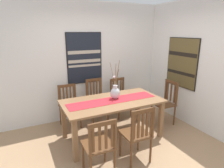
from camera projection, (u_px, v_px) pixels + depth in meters
ground_plane at (128, 154)px, 3.32m from camera, size 6.40×6.40×0.03m
wall_back at (89, 61)px, 4.57m from camera, size 6.40×0.12×2.70m
wall_side at (211, 68)px, 3.75m from camera, size 0.12×6.40×2.70m
dining_table at (113, 106)px, 3.68m from camera, size 1.89×0.97×0.77m
table_runner at (113, 100)px, 3.65m from camera, size 1.74×0.36×0.01m
centerpiece_vase at (115, 92)px, 3.70m from camera, size 0.24×0.27×0.73m
chair_0 at (166, 102)px, 4.31m from camera, size 0.43×0.43×0.98m
chair_1 at (69, 105)px, 4.20m from camera, size 0.43×0.43×0.92m
chair_2 at (99, 145)px, 2.71m from camera, size 0.43×0.43×0.92m
chair_3 at (120, 96)px, 4.76m from camera, size 0.45×0.45×0.92m
chair_4 at (96, 99)px, 4.48m from camera, size 0.43×0.43×0.98m
chair_5 at (138, 133)px, 3.00m from camera, size 0.43×0.43×0.96m
painting_on_back_wall at (85, 58)px, 4.43m from camera, size 0.83×0.05×1.17m
painting_on_side_wall at (182, 63)px, 4.32m from camera, size 0.05×0.87×1.11m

